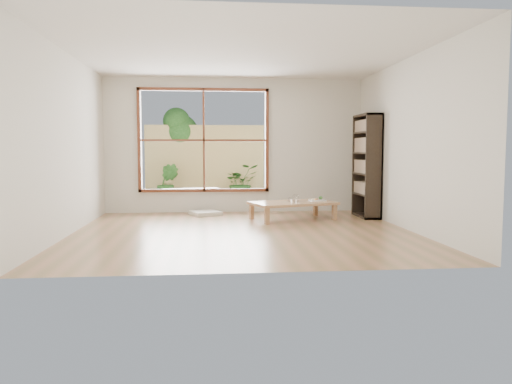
{
  "coord_description": "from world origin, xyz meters",
  "views": [
    {
      "loc": [
        -0.5,
        -7.32,
        1.21
      ],
      "look_at": [
        0.23,
        0.5,
        0.55
      ],
      "focal_mm": 35.0,
      "sensor_mm": 36.0,
      "label": 1
    }
  ],
  "objects_px": {
    "bookshelf": "(367,166)",
    "food_tray": "(318,200)",
    "garden_bench": "(191,191)",
    "low_table": "(293,204)"
  },
  "relations": [
    {
      "from": "bookshelf",
      "to": "food_tray",
      "type": "relative_size",
      "value": 6.22
    },
    {
      "from": "food_tray",
      "to": "garden_bench",
      "type": "bearing_deg",
      "value": 130.39
    },
    {
      "from": "low_table",
      "to": "bookshelf",
      "type": "xyz_separation_m",
      "value": [
        1.38,
        0.22,
        0.65
      ]
    },
    {
      "from": "bookshelf",
      "to": "food_tray",
      "type": "bearing_deg",
      "value": -173.54
    },
    {
      "from": "low_table",
      "to": "garden_bench",
      "type": "height_order",
      "value": "garden_bench"
    },
    {
      "from": "low_table",
      "to": "food_tray",
      "type": "height_order",
      "value": "food_tray"
    },
    {
      "from": "bookshelf",
      "to": "garden_bench",
      "type": "height_order",
      "value": "bookshelf"
    },
    {
      "from": "low_table",
      "to": "bookshelf",
      "type": "bearing_deg",
      "value": -8.42
    },
    {
      "from": "food_tray",
      "to": "garden_bench",
      "type": "height_order",
      "value": "garden_bench"
    },
    {
      "from": "bookshelf",
      "to": "food_tray",
      "type": "height_order",
      "value": "bookshelf"
    }
  ]
}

